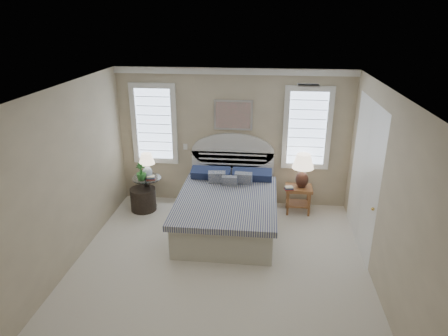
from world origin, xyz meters
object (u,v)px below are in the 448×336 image
at_px(floor_pot, 143,199).
at_px(lamp_right, 303,167).
at_px(side_table_left, 147,189).
at_px(nightstand_right, 298,194).
at_px(bed, 228,207).
at_px(lamp_left, 147,163).

bearing_deg(floor_pot, lamp_right, 4.68).
bearing_deg(side_table_left, floor_pot, -114.33).
bearing_deg(nightstand_right, bed, -151.97).
relative_size(nightstand_right, lamp_left, 1.05).
bearing_deg(nightstand_right, lamp_left, -178.34).
distance_m(floor_pot, lamp_left, 0.73).
height_order(floor_pot, lamp_right, lamp_right).
distance_m(side_table_left, floor_pot, 0.21).
bearing_deg(side_table_left, lamp_left, 34.29).
xyz_separation_m(nightstand_right, lamp_left, (-2.93, -0.08, 0.55)).
height_order(bed, side_table_left, bed).
relative_size(nightstand_right, floor_pot, 1.07).
xyz_separation_m(nightstand_right, lamp_right, (0.05, 0.02, 0.55)).
bearing_deg(lamp_left, bed, -20.47).
relative_size(bed, nightstand_right, 4.29).
height_order(bed, lamp_left, bed).
distance_m(nightstand_right, lamp_left, 2.98).
distance_m(side_table_left, lamp_left, 0.55).
height_order(nightstand_right, lamp_left, lamp_left).
relative_size(side_table_left, nightstand_right, 1.19).
distance_m(side_table_left, nightstand_right, 2.95).
bearing_deg(nightstand_right, floor_pot, -175.68).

